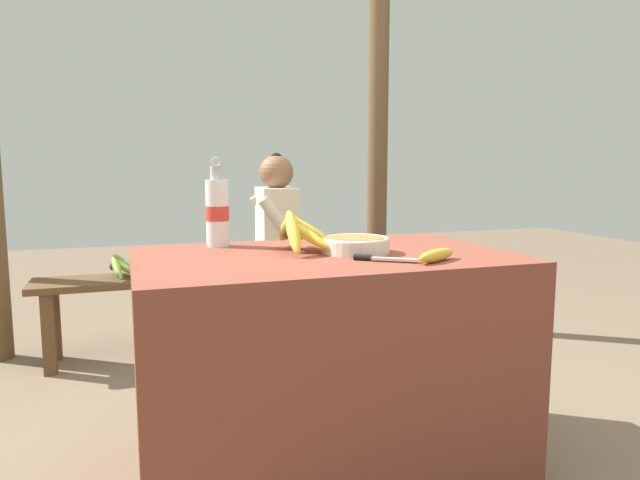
% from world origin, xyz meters
% --- Properties ---
extents(ground_plane, '(12.00, 12.00, 0.00)m').
position_xyz_m(ground_plane, '(0.00, 0.00, 0.00)').
color(ground_plane, '#75604C').
extents(market_counter, '(1.23, 0.77, 0.75)m').
position_xyz_m(market_counter, '(0.00, 0.00, 0.38)').
color(market_counter, brown).
rests_on(market_counter, ground_plane).
extents(banana_bunch_ripe, '(0.20, 0.32, 0.16)m').
position_xyz_m(banana_bunch_ripe, '(-0.07, 0.07, 0.82)').
color(banana_bunch_ripe, '#4C381E').
rests_on(banana_bunch_ripe, market_counter).
extents(serving_bowl, '(0.23, 0.23, 0.05)m').
position_xyz_m(serving_bowl, '(0.11, -0.02, 0.78)').
color(serving_bowl, silver).
rests_on(serving_bowl, market_counter).
extents(water_bottle, '(0.08, 0.08, 0.32)m').
position_xyz_m(water_bottle, '(-0.31, 0.29, 0.88)').
color(water_bottle, white).
rests_on(water_bottle, market_counter).
extents(loose_banana_front, '(0.19, 0.13, 0.04)m').
position_xyz_m(loose_banana_front, '(0.27, -0.26, 0.77)').
color(loose_banana_front, gold).
rests_on(loose_banana_front, market_counter).
extents(knife, '(0.18, 0.13, 0.02)m').
position_xyz_m(knife, '(0.10, -0.19, 0.76)').
color(knife, '#BCBCC1').
rests_on(knife, market_counter).
extents(wooden_bench, '(1.86, 0.32, 0.45)m').
position_xyz_m(wooden_bench, '(-0.18, 1.40, 0.38)').
color(wooden_bench, brown).
rests_on(wooden_bench, ground_plane).
extents(seated_vendor, '(0.42, 0.40, 1.12)m').
position_xyz_m(seated_vendor, '(0.14, 1.37, 0.65)').
color(seated_vendor, '#564C60').
rests_on(seated_vendor, ground_plane).
extents(banana_bunch_green, '(0.18, 0.31, 0.14)m').
position_xyz_m(banana_bunch_green, '(-0.66, 1.40, 0.51)').
color(banana_bunch_green, '#4C381E').
rests_on(banana_bunch_green, wooden_bench).
extents(support_post_far, '(0.13, 0.13, 2.47)m').
position_xyz_m(support_post_far, '(0.93, 1.63, 1.24)').
color(support_post_far, brown).
rests_on(support_post_far, ground_plane).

